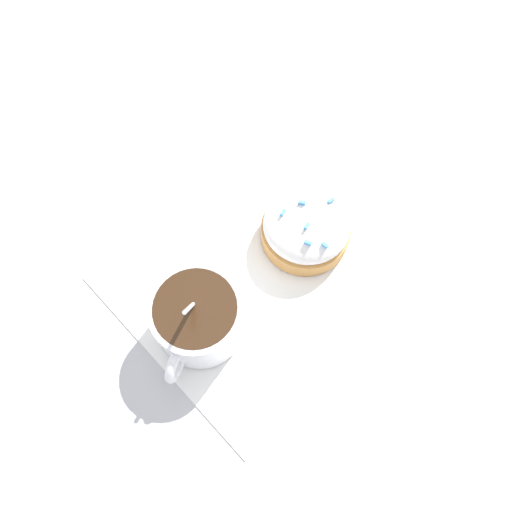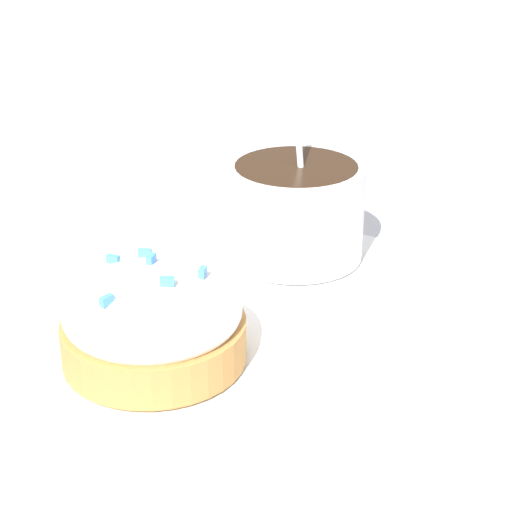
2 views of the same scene
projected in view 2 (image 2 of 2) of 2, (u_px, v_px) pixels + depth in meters
ground_plane at (236, 307)px, 0.50m from camera, size 3.00×3.00×0.00m
paper_napkin at (236, 305)px, 0.50m from camera, size 0.27×0.26×0.00m
coffee_cup at (300, 207)px, 0.54m from camera, size 0.11×0.09×0.10m
frosted_pastry at (153, 320)px, 0.43m from camera, size 0.09×0.09×0.05m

